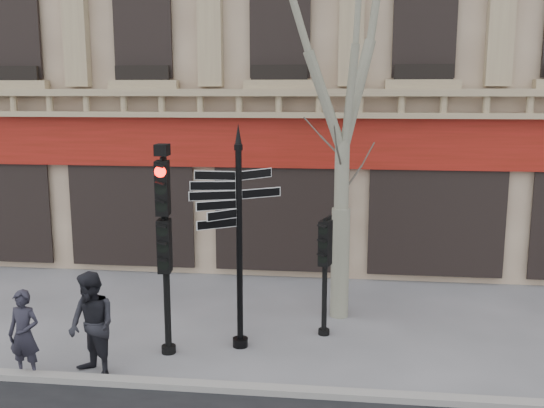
{
  "coord_description": "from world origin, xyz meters",
  "views": [
    {
      "loc": [
        1.62,
        -10.52,
        4.87
      ],
      "look_at": [
        0.31,
        0.6,
        2.79
      ],
      "focal_mm": 40.0,
      "sensor_mm": 36.0,
      "label": 1
    }
  ],
  "objects": [
    {
      "name": "pedestrian_a",
      "position": [
        -3.75,
        -1.3,
        0.78
      ],
      "size": [
        0.59,
        0.41,
        1.56
      ],
      "primitive_type": "imported",
      "rotation": [
        0.0,
        0.0,
        -0.07
      ],
      "color": "#21202A",
      "rests_on": "ground"
    },
    {
      "name": "pedestrian_b",
      "position": [
        -2.6,
        -1.14,
        0.93
      ],
      "size": [
        1.14,
        1.09,
        1.86
      ],
      "primitive_type": "imported",
      "rotation": [
        0.0,
        0.0,
        -0.6
      ],
      "color": "black",
      "rests_on": "ground"
    },
    {
      "name": "traffic_signal_secondary",
      "position": [
        1.3,
        1.17,
        1.66
      ],
      "size": [
        0.47,
        0.39,
        2.38
      ],
      "rotation": [
        0.0,
        0.0,
        -0.29
      ],
      "color": "black",
      "rests_on": "ground"
    },
    {
      "name": "plane_tree",
      "position": [
        1.6,
        2.25,
        6.56
      ],
      "size": [
        3.52,
        3.52,
        9.35
      ],
      "color": "gray",
      "rests_on": "ground"
    },
    {
      "name": "kerb",
      "position": [
        0.0,
        -1.4,
        0.06
      ],
      "size": [
        80.0,
        0.25,
        0.12
      ],
      "primitive_type": "cube",
      "color": "gray",
      "rests_on": "ground"
    },
    {
      "name": "fingerpost",
      "position": [
        -0.29,
        0.39,
        2.89
      ],
      "size": [
        2.37,
        2.37,
        4.31
      ],
      "rotation": [
        0.0,
        0.0,
        0.41
      ],
      "color": "black",
      "rests_on": "ground"
    },
    {
      "name": "ground",
      "position": [
        0.0,
        0.0,
        0.0
      ],
      "size": [
        80.0,
        80.0,
        0.0
      ],
      "primitive_type": "plane",
      "color": "#58595D",
      "rests_on": "ground"
    },
    {
      "name": "traffic_signal_main",
      "position": [
        -1.59,
        -0.06,
        2.5
      ],
      "size": [
        0.46,
        0.35,
        3.95
      ],
      "rotation": [
        0.0,
        0.0,
        0.1
      ],
      "color": "black",
      "rests_on": "ground"
    }
  ]
}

